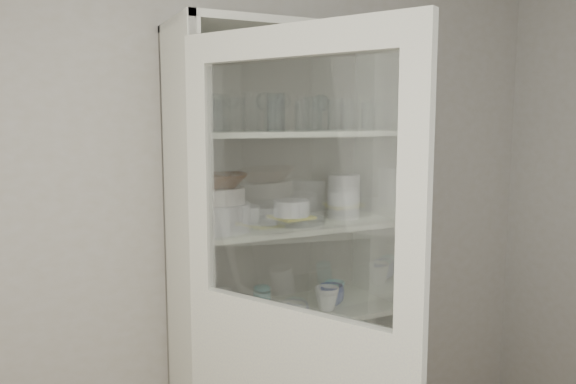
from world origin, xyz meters
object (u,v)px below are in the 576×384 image
cream_bowl (219,195)px  tin_box (322,377)px  goblet_0 (216,110)px  measuring_cups (274,315)px  teal_jar (262,298)px  goblet_1 (265,110)px  grey_bowl_stack (344,196)px  plate_stack_front (220,217)px  glass_platter (291,220)px  cupboard_door (293,374)px  mug_blue (331,295)px  goblet_3 (321,111)px  pantry_cabinet (282,288)px  mug_teal (335,290)px  white_canister (220,305)px  white_ramekin (291,208)px  mug_white (327,299)px  plate_stack_back (236,214)px  yellow_trivet (291,217)px  goblet_2 (320,111)px  terracotta_bowl (219,181)px

cream_bowl → tin_box: bearing=7.1°
goblet_0 → measuring_cups: (0.18, -0.20, -0.87)m
goblet_0 → teal_jar: size_ratio=1.84×
goblet_1 → grey_bowl_stack: size_ratio=0.92×
plate_stack_front → glass_platter: size_ratio=0.83×
cupboard_door → mug_blue: 0.76m
goblet_0 → goblet_3: size_ratio=0.98×
pantry_cabinet → mug_teal: bearing=-9.0°
mug_blue → mug_teal: mug_blue is taller
cream_bowl → goblet_3: bearing=15.3°
white_canister → cupboard_door: bearing=-86.7°
goblet_3 → cream_bowl: (-0.55, -0.15, -0.35)m
white_ramekin → mug_blue: bearing=-6.5°
mug_teal → teal_jar: size_ratio=0.99×
mug_teal → cupboard_door: bearing=-144.7°
goblet_3 → tin_box: (-0.03, -0.09, -1.26)m
plate_stack_front → mug_white: plate_stack_front is taller
glass_platter → tin_box: 0.80m
plate_stack_front → cream_bowl: 0.09m
plate_stack_back → cupboard_door: bearing=-96.2°
goblet_3 → plate_stack_front: goblet_3 is taller
cupboard_door → plate_stack_front: (-0.05, 0.56, 0.44)m
pantry_cabinet → grey_bowl_stack: bearing=-17.6°
teal_jar → measuring_cups: bearing=-93.2°
mug_blue → yellow_trivet: bearing=-163.9°
goblet_1 → plate_stack_back: (-0.13, 0.02, -0.46)m
goblet_1 → goblet_2: bearing=-1.1°
pantry_cabinet → cream_bowl: pantry_cabinet is taller
goblet_1 → terracotta_bowl: goblet_1 is taller
cupboard_door → yellow_trivet: size_ratio=12.51×
pantry_cabinet → goblet_3: (0.22, 0.03, 0.81)m
cream_bowl → white_ramekin: (0.35, 0.04, -0.08)m
pantry_cabinet → mug_teal: 0.26m
cupboard_door → white_canister: size_ratio=15.22×
glass_platter → yellow_trivet: yellow_trivet is taller
mug_blue → goblet_0: bearing=-174.3°
goblet_0 → mug_white: bearing=-24.0°
cream_bowl → glass_platter: size_ratio=0.69×
yellow_trivet → grey_bowl_stack: 0.28m
goblet_1 → tin_box: size_ratio=0.83×
goblet_0 → mug_white: 0.96m
goblet_2 → teal_jar: bearing=-175.5°
terracotta_bowl → yellow_trivet: size_ratio=1.44×
plate_stack_back → pantry_cabinet: bearing=-10.0°
teal_jar → goblet_0: bearing=163.2°
goblet_2 → glass_platter: bearing=-154.1°
glass_platter → measuring_cups: bearing=-148.3°
goblet_3 → white_canister: goblet_3 is taller
goblet_1 → cream_bowl: bearing=-151.9°
tin_box → white_canister: bearing=-179.8°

